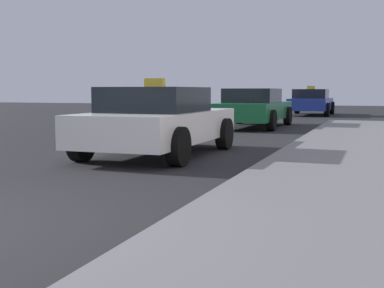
% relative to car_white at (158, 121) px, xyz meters
% --- Properties ---
extents(car_white, '(2.00, 4.11, 1.43)m').
position_rel_car_white_xyz_m(car_white, '(0.00, 0.00, 0.00)').
color(car_white, white).
rests_on(car_white, ground_plane).
extents(car_green, '(1.97, 4.58, 1.27)m').
position_rel_car_white_xyz_m(car_green, '(-0.00, 7.89, 0.00)').
color(car_green, '#196638').
rests_on(car_green, ground_plane).
extents(car_blue, '(1.98, 4.23, 1.43)m').
position_rel_car_white_xyz_m(car_blue, '(0.74, 17.13, 0.00)').
color(car_blue, '#233899').
rests_on(car_blue, ground_plane).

